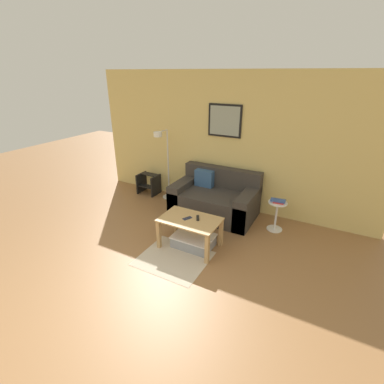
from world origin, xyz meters
TOP-DOWN VIEW (x-y plane):
  - ground_plane at (0.00, 0.00)m, footprint 16.00×16.00m
  - wall_back at (-0.00, 3.54)m, footprint 5.60×0.09m
  - area_rug at (0.09, 1.48)m, footprint 0.97×0.86m
  - couch at (0.04, 3.05)m, footprint 1.52×0.92m
  - coffee_table at (0.15, 1.87)m, footprint 0.89×0.57m
  - storage_bin at (0.19, 1.91)m, footprint 0.62×0.45m
  - floor_lamp at (-1.13, 3.13)m, footprint 0.28×0.54m
  - side_table at (1.19, 3.01)m, footprint 0.31×0.31m
  - book_stack at (1.19, 3.01)m, footprint 0.25×0.18m
  - remote_control at (0.24, 1.94)m, footprint 0.10×0.15m
  - cell_phone at (0.11, 1.87)m, footprint 0.12×0.15m
  - step_stool at (-1.65, 3.26)m, footprint 0.43×0.36m

SIDE VIEW (x-z plane):
  - ground_plane at x=0.00m, z-range 0.00..0.00m
  - area_rug at x=0.09m, z-range 0.00..0.01m
  - storage_bin at x=0.19m, z-range 0.00..0.19m
  - step_stool at x=-1.65m, z-range 0.02..0.45m
  - couch at x=0.04m, z-range -0.12..0.71m
  - side_table at x=1.19m, z-range 0.05..0.57m
  - coffee_table at x=0.15m, z-range 0.14..0.63m
  - cell_phone at x=0.11m, z-range 0.48..0.49m
  - remote_control at x=0.24m, z-range 0.48..0.50m
  - book_stack at x=1.19m, z-range 0.52..0.56m
  - floor_lamp at x=-1.13m, z-range 0.11..1.58m
  - wall_back at x=0.00m, z-range 0.01..2.56m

